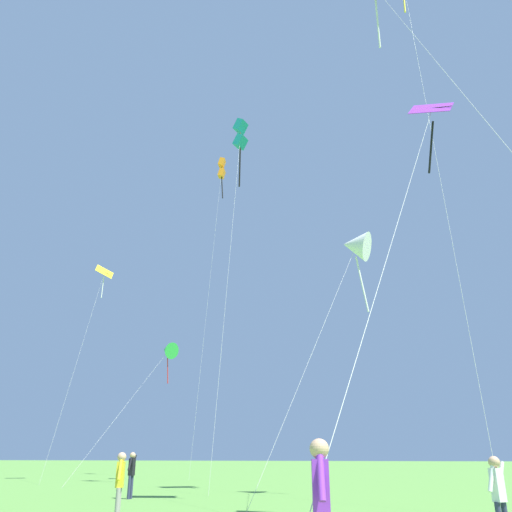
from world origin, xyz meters
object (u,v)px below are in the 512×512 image
object	(u,v)px
kite_purple_streamer	(429,123)
kite_yellow_diamond	(102,281)
kite_teal_box	(240,136)
kite_orange_box	(222,170)
person_far_back	(132,471)
person_foreground_watcher	(498,492)
kite_green_small	(168,350)
person_in_red_shirt	(120,480)
kite_white_distant	(355,246)
person_near_tree	(321,501)

from	to	relation	value
kite_purple_streamer	kite_yellow_diamond	distance (m)	30.54
kite_teal_box	kite_orange_box	size ratio (longest dim) A/B	0.82
person_far_back	person_foreground_watcher	size ratio (longest dim) A/B	1.09
kite_teal_box	kite_yellow_diamond	xyz separation A→B (m)	(-12.28, 4.17, -7.95)
kite_purple_streamer	kite_orange_box	bearing A→B (deg)	120.93
kite_green_small	person_in_red_shirt	size ratio (longest dim) A/B	6.45
kite_green_small	kite_white_distant	distance (m)	20.38
kite_purple_streamer	person_foreground_watcher	size ratio (longest dim) A/B	7.41
kite_orange_box	kite_green_small	bearing A→B (deg)	-111.31
kite_green_small	kite_yellow_diamond	distance (m)	7.28
kite_green_small	person_far_back	distance (m)	18.98
kite_yellow_diamond	kite_white_distant	bearing A→B (deg)	-26.49
person_foreground_watcher	kite_white_distant	bearing A→B (deg)	105.54
kite_purple_streamer	person_far_back	xyz separation A→B (m)	(-12.39, 6.76, -9.57)
kite_white_distant	person_in_red_shirt	bearing A→B (deg)	-117.88
person_near_tree	person_foreground_watcher	bearing A→B (deg)	61.49
kite_white_distant	kite_teal_box	world-z (taller)	kite_teal_box
kite_purple_streamer	kite_green_small	distance (m)	29.51
person_far_back	person_foreground_watcher	xyz separation A→B (m)	(12.53, -8.92, -0.09)
kite_white_distant	person_in_red_shirt	world-z (taller)	kite_white_distant
kite_orange_box	kite_purple_streamer	bearing A→B (deg)	-59.07
kite_teal_box	kite_yellow_diamond	distance (m)	15.21
person_near_tree	kite_teal_box	bearing A→B (deg)	110.61
kite_green_small	person_foreground_watcher	bearing A→B (deg)	-52.78
kite_green_small	person_foreground_watcher	distance (m)	32.30
kite_teal_box	kite_orange_box	world-z (taller)	kite_orange_box
kite_white_distant	person_foreground_watcher	distance (m)	15.84
kite_purple_streamer	kite_white_distant	xyz separation A→B (m)	(-3.16, 9.73, 0.28)
person_in_red_shirt	person_far_back	size ratio (longest dim) A/B	0.97
person_foreground_watcher	kite_green_small	bearing A→B (deg)	127.22
kite_white_distant	kite_yellow_diamond	world-z (taller)	kite_yellow_diamond
kite_green_small	kite_yellow_diamond	xyz separation A→B (m)	(-4.34, -3.06, 4.98)
kite_white_distant	kite_yellow_diamond	distance (m)	22.50
kite_yellow_diamond	person_foreground_watcher	world-z (taller)	kite_yellow_diamond
person_far_back	person_foreground_watcher	bearing A→B (deg)	-35.46
kite_purple_streamer	person_far_back	world-z (taller)	kite_purple_streamer
kite_white_distant	person_far_back	xyz separation A→B (m)	(-9.22, -2.97, -9.84)
kite_teal_box	person_foreground_watcher	bearing A→B (deg)	-58.15
person_near_tree	kite_yellow_diamond	bearing A→B (deg)	127.94
kite_orange_box	person_far_back	world-z (taller)	kite_orange_box
kite_purple_streamer	kite_teal_box	bearing A→B (deg)	124.94
kite_orange_box	person_far_back	size ratio (longest dim) A/B	16.39
kite_white_distant	person_near_tree	world-z (taller)	kite_white_distant
kite_purple_streamer	kite_green_small	xyz separation A→B (m)	(-18.76, 22.73, -1.51)
person_in_red_shirt	person_foreground_watcher	bearing A→B (deg)	-9.56
kite_teal_box	person_far_back	xyz separation A→B (m)	(-1.57, -8.73, -20.97)
person_in_red_shirt	person_foreground_watcher	xyz separation A→B (m)	(8.81, -1.48, -0.06)
kite_orange_box	person_near_tree	size ratio (longest dim) A/B	15.87
kite_teal_box	person_near_tree	bearing A→B (deg)	-69.39
kite_teal_box	person_near_tree	distance (m)	31.77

